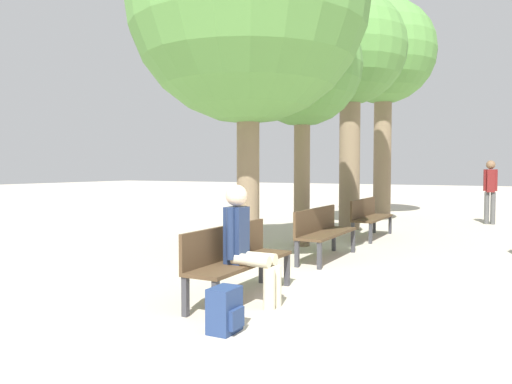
# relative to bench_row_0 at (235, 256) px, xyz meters

# --- Properties ---
(ground_plane) EXTENTS (80.00, 80.00, 0.00)m
(ground_plane) POSITION_rel_bench_row_0_xyz_m (2.06, -0.03, -0.49)
(ground_plane) COLOR beige
(bench_row_0) EXTENTS (0.45, 1.74, 0.82)m
(bench_row_0) POSITION_rel_bench_row_0_xyz_m (0.00, 0.00, 0.00)
(bench_row_0) COLOR #4C3823
(bench_row_0) RESTS_ON ground_plane
(bench_row_1) EXTENTS (0.45, 1.74, 0.82)m
(bench_row_1) POSITION_rel_bench_row_0_xyz_m (0.00, 2.79, 0.00)
(bench_row_1) COLOR #4C3823
(bench_row_1) RESTS_ON ground_plane
(bench_row_2) EXTENTS (0.45, 1.74, 0.82)m
(bench_row_2) POSITION_rel_bench_row_0_xyz_m (0.00, 5.58, 0.00)
(bench_row_2) COLOR #4C3823
(bench_row_2) RESTS_ON ground_plane
(tree_row_0) EXTENTS (3.61, 3.61, 5.75)m
(tree_row_0) POSITION_rel_bench_row_0_xyz_m (-0.82, 1.79, 3.44)
(tree_row_0) COLOR #7A664C
(tree_row_0) RESTS_ON ground_plane
(tree_row_1) EXTENTS (2.23, 2.23, 4.49)m
(tree_row_1) POSITION_rel_bench_row_0_xyz_m (-0.82, 3.89, 2.84)
(tree_row_1) COLOR #7A664C
(tree_row_1) RESTS_ON ground_plane
(tree_row_2) EXTENTS (2.65, 2.65, 5.64)m
(tree_row_2) POSITION_rel_bench_row_0_xyz_m (-0.82, 6.84, 3.72)
(tree_row_2) COLOR #7A664C
(tree_row_2) RESTS_ON ground_plane
(tree_row_3) EXTENTS (3.03, 3.03, 6.41)m
(tree_row_3) POSITION_rel_bench_row_0_xyz_m (-0.82, 10.05, 4.30)
(tree_row_3) COLOR #7A664C
(tree_row_3) RESTS_ON ground_plane
(person_seated) EXTENTS (0.62, 0.35, 1.30)m
(person_seated) POSITION_rel_bench_row_0_xyz_m (0.22, -0.16, 0.20)
(person_seated) COLOR beige
(person_seated) RESTS_ON ground_plane
(backpack) EXTENTS (0.26, 0.30, 0.41)m
(backpack) POSITION_rel_bench_row_0_xyz_m (0.51, -1.05, -0.29)
(backpack) COLOR navy
(backpack) RESTS_ON ground_plane
(pedestrian_far) EXTENTS (0.34, 0.27, 1.67)m
(pedestrian_far) POSITION_rel_bench_row_0_xyz_m (2.13, 9.57, 0.47)
(pedestrian_far) COLOR #4C4C4C
(pedestrian_far) RESTS_ON ground_plane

